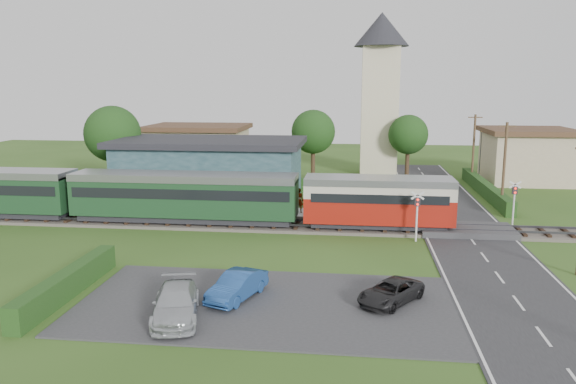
# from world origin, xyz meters

# --- Properties ---
(ground) EXTENTS (120.00, 120.00, 0.00)m
(ground) POSITION_xyz_m (0.00, 0.00, 0.00)
(ground) COLOR #2D4C19
(railway_track) EXTENTS (76.00, 3.20, 0.49)m
(railway_track) POSITION_xyz_m (0.00, 2.00, 0.11)
(railway_track) COLOR #4C443D
(railway_track) RESTS_ON ground
(road) EXTENTS (6.00, 70.00, 0.05)m
(road) POSITION_xyz_m (10.00, 0.00, 0.03)
(road) COLOR #28282B
(road) RESTS_ON ground
(car_park) EXTENTS (17.00, 9.00, 0.08)m
(car_park) POSITION_xyz_m (-1.50, -12.00, 0.04)
(car_park) COLOR #333335
(car_park) RESTS_ON ground
(crossing_deck) EXTENTS (6.20, 3.40, 0.45)m
(crossing_deck) POSITION_xyz_m (10.00, 2.00, 0.23)
(crossing_deck) COLOR #333335
(crossing_deck) RESTS_ON ground
(platform) EXTENTS (30.00, 3.00, 0.45)m
(platform) POSITION_xyz_m (-10.00, 5.20, 0.23)
(platform) COLOR gray
(platform) RESTS_ON ground
(equipment_hut) EXTENTS (2.30, 2.30, 2.55)m
(equipment_hut) POSITION_xyz_m (-18.00, 5.20, 1.75)
(equipment_hut) COLOR beige
(equipment_hut) RESTS_ON platform
(station_building) EXTENTS (16.00, 9.00, 5.30)m
(station_building) POSITION_xyz_m (-10.00, 10.99, 2.69)
(station_building) COLOR #1F3E44
(station_building) RESTS_ON ground
(train) EXTENTS (43.20, 2.90, 3.40)m
(train) POSITION_xyz_m (-12.72, 2.00, 2.18)
(train) COLOR #232328
(train) RESTS_ON ground
(church_tower) EXTENTS (6.00, 6.00, 17.60)m
(church_tower) POSITION_xyz_m (5.00, 28.00, 10.23)
(church_tower) COLOR beige
(church_tower) RESTS_ON ground
(house_west) EXTENTS (10.80, 8.80, 5.50)m
(house_west) POSITION_xyz_m (-15.00, 25.00, 2.79)
(house_west) COLOR tan
(house_west) RESTS_ON ground
(house_east) EXTENTS (8.80, 8.80, 5.50)m
(house_east) POSITION_xyz_m (20.00, 24.00, 2.80)
(house_east) COLOR tan
(house_east) RESTS_ON ground
(hedge_carpark) EXTENTS (0.80, 9.00, 1.20)m
(hedge_carpark) POSITION_xyz_m (-11.00, -12.00, 0.60)
(hedge_carpark) COLOR #193814
(hedge_carpark) RESTS_ON ground
(hedge_roadside) EXTENTS (0.80, 18.00, 1.20)m
(hedge_roadside) POSITION_xyz_m (14.20, 16.00, 0.60)
(hedge_roadside) COLOR #193814
(hedge_roadside) RESTS_ON ground
(hedge_station) EXTENTS (22.00, 0.80, 1.30)m
(hedge_station) POSITION_xyz_m (-10.00, 15.50, 0.65)
(hedge_station) COLOR #193814
(hedge_station) RESTS_ON ground
(tree_a) EXTENTS (5.20, 5.20, 8.00)m
(tree_a) POSITION_xyz_m (-20.00, 14.00, 5.38)
(tree_a) COLOR #332316
(tree_a) RESTS_ON ground
(tree_b) EXTENTS (4.60, 4.60, 7.34)m
(tree_b) POSITION_xyz_m (-2.00, 23.00, 5.02)
(tree_b) COLOR #332316
(tree_b) RESTS_ON ground
(tree_c) EXTENTS (4.20, 4.20, 6.78)m
(tree_c) POSITION_xyz_m (8.00, 25.00, 4.65)
(tree_c) COLOR #332316
(tree_c) RESTS_ON ground
(utility_pole_c) EXTENTS (1.40, 0.22, 7.00)m
(utility_pole_c) POSITION_xyz_m (14.20, 10.00, 3.63)
(utility_pole_c) COLOR #473321
(utility_pole_c) RESTS_ON ground
(utility_pole_d) EXTENTS (1.40, 0.22, 7.00)m
(utility_pole_d) POSITION_xyz_m (14.20, 22.00, 3.63)
(utility_pole_d) COLOR #473321
(utility_pole_d) RESTS_ON ground
(crossing_signal_near) EXTENTS (0.84, 0.28, 3.28)m
(crossing_signal_near) POSITION_xyz_m (6.40, -0.41, 2.14)
(crossing_signal_near) COLOR silver
(crossing_signal_near) RESTS_ON ground
(crossing_signal_far) EXTENTS (0.84, 0.28, 3.28)m
(crossing_signal_far) POSITION_xyz_m (13.60, 4.39, 2.14)
(crossing_signal_far) COLOR silver
(crossing_signal_far) RESTS_ON ground
(streetlamp_west) EXTENTS (0.30, 0.30, 5.15)m
(streetlamp_west) POSITION_xyz_m (-22.00, 20.00, 3.04)
(streetlamp_west) COLOR #3F3F47
(streetlamp_west) RESTS_ON ground
(streetlamp_east) EXTENTS (0.30, 0.30, 5.15)m
(streetlamp_east) POSITION_xyz_m (16.00, 27.00, 3.04)
(streetlamp_east) COLOR #3F3F47
(streetlamp_east) RESTS_ON ground
(car_on_road) EXTENTS (3.51, 1.76, 1.15)m
(car_on_road) POSITION_xyz_m (9.74, 17.36, 0.62)
(car_on_road) COLOR #2C30A3
(car_on_road) RESTS_ON road
(car_park_blue) EXTENTS (2.48, 4.01, 1.25)m
(car_park_blue) POSITION_xyz_m (-2.89, -11.57, 0.70)
(car_park_blue) COLOR navy
(car_park_blue) RESTS_ON car_park
(car_park_silver) EXTENTS (2.89, 4.89, 1.33)m
(car_park_silver) POSITION_xyz_m (-5.02, -14.06, 0.74)
(car_park_silver) COLOR #AEB1B6
(car_park_silver) RESTS_ON car_park
(car_park_dark) EXTENTS (3.51, 3.96, 1.02)m
(car_park_dark) POSITION_xyz_m (4.16, -11.22, 0.59)
(car_park_dark) COLOR black
(car_park_dark) RESTS_ON car_park
(pedestrian_near) EXTENTS (0.76, 0.58, 1.87)m
(pedestrian_near) POSITION_xyz_m (-1.68, 4.97, 1.39)
(pedestrian_near) COLOR gray
(pedestrian_near) RESTS_ON platform
(pedestrian_far) EXTENTS (0.75, 0.94, 1.88)m
(pedestrian_far) POSITION_xyz_m (-17.85, 4.53, 1.39)
(pedestrian_far) COLOR gray
(pedestrian_far) RESTS_ON platform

